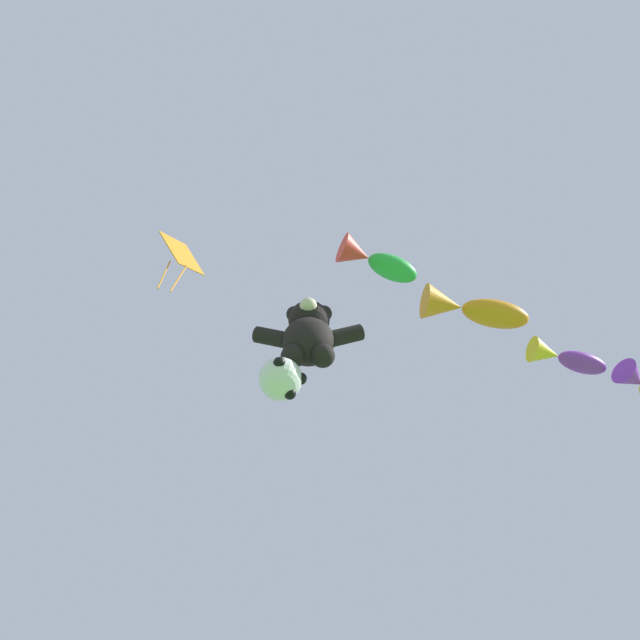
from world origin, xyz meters
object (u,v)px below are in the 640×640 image
object	(u,v)px
fish_kite_tangerine	(469,309)
diamond_kite	(181,256)
teddy_bear_kite	(308,334)
fish_kite_emerald	(374,260)
fish_kite_violet	(564,358)
soccer_ball_kite	(281,379)

from	to	relation	value
fish_kite_tangerine	diamond_kite	xyz separation A→B (m)	(-6.40, -1.15, 0.67)
teddy_bear_kite	fish_kite_tangerine	distance (m)	4.12
diamond_kite	fish_kite_tangerine	bearing A→B (deg)	10.22
fish_kite_emerald	fish_kite_tangerine	bearing A→B (deg)	29.75
teddy_bear_kite	fish_kite_violet	size ratio (longest dim) A/B	1.18
soccer_ball_kite	fish_kite_emerald	distance (m)	3.96
fish_kite_violet	fish_kite_emerald	bearing A→B (deg)	-152.15
teddy_bear_kite	fish_kite_violet	xyz separation A→B (m)	(5.58, 1.50, 1.55)
teddy_bear_kite	fish_kite_tangerine	xyz separation A→B (m)	(3.52, 0.51, 2.07)
teddy_bear_kite	fish_kite_tangerine	bearing A→B (deg)	8.25
fish_kite_violet	diamond_kite	xyz separation A→B (m)	(-8.45, -2.15, 1.19)
teddy_bear_kite	fish_kite_emerald	size ratio (longest dim) A/B	1.18
teddy_bear_kite	diamond_kite	world-z (taller)	diamond_kite
soccer_ball_kite	fish_kite_tangerine	distance (m)	5.25
teddy_bear_kite	fish_kite_emerald	bearing A→B (deg)	-26.69
fish_kite_emerald	soccer_ball_kite	bearing A→B (deg)	154.01
fish_kite_tangerine	fish_kite_violet	distance (m)	2.34
teddy_bear_kite	diamond_kite	xyz separation A→B (m)	(-2.88, -0.64, 2.74)
soccer_ball_kite	fish_kite_violet	world-z (taller)	fish_kite_violet
fish_kite_emerald	diamond_kite	world-z (taller)	diamond_kite
fish_kite_tangerine	teddy_bear_kite	bearing A→B (deg)	-171.75
fish_kite_emerald	fish_kite_violet	distance (m)	4.75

